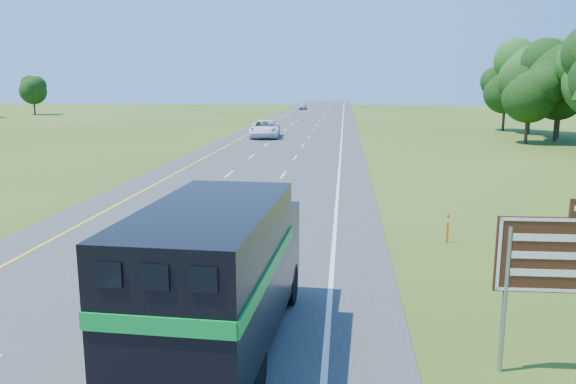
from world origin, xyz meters
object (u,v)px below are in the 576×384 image
object	(u,v)px
white_suv	(265,129)
far_car	(303,106)
horse_truck	(219,275)
exit_sign	(553,262)

from	to	relation	value
white_suv	far_car	distance (m)	65.65
far_car	horse_truck	bearing A→B (deg)	-82.70
exit_sign	far_car	bearing A→B (deg)	95.96
horse_truck	exit_sign	xyz separation A→B (m)	(6.96, 0.03, 0.51)
horse_truck	exit_sign	bearing A→B (deg)	2.88
horse_truck	white_suv	world-z (taller)	horse_truck
exit_sign	white_suv	bearing A→B (deg)	103.73
horse_truck	white_suv	bearing A→B (deg)	99.63
horse_truck	white_suv	xyz separation A→B (m)	(-6.18, 50.51, -0.96)
white_suv	exit_sign	distance (m)	52.19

